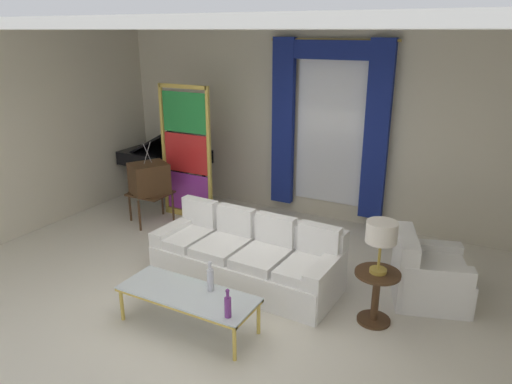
{
  "coord_description": "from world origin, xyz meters",
  "views": [
    {
      "loc": [
        2.73,
        -4.09,
        3.0
      ],
      "look_at": [
        0.03,
        0.9,
        1.05
      ],
      "focal_mm": 33.19,
      "sensor_mm": 36.0,
      "label": 1
    }
  ],
  "objects_px": {
    "armchair_white": "(426,276)",
    "stained_glass_divider": "(186,156)",
    "table_lamp_brass": "(381,234)",
    "grand_piano": "(167,155)",
    "peacock_figurine": "(202,215)",
    "bottle_blue_decanter": "(228,306)",
    "bottle_crystal_tall": "(210,279)",
    "coffee_table": "(188,295)",
    "couch_white_long": "(249,257)",
    "round_side_table": "(376,292)",
    "vintage_tv": "(149,180)"
  },
  "relations": [
    {
      "from": "bottle_crystal_tall",
      "to": "stained_glass_divider",
      "type": "distance_m",
      "value": 3.21
    },
    {
      "from": "coffee_table",
      "to": "peacock_figurine",
      "type": "bearing_deg",
      "value": 121.65
    },
    {
      "from": "round_side_table",
      "to": "table_lamp_brass",
      "type": "bearing_deg",
      "value": 0.0
    },
    {
      "from": "bottle_crystal_tall",
      "to": "vintage_tv",
      "type": "bearing_deg",
      "value": 141.76
    },
    {
      "from": "coffee_table",
      "to": "round_side_table",
      "type": "bearing_deg",
      "value": 31.09
    },
    {
      "from": "bottle_crystal_tall",
      "to": "armchair_white",
      "type": "distance_m",
      "value": 2.51
    },
    {
      "from": "bottle_crystal_tall",
      "to": "grand_piano",
      "type": "relative_size",
      "value": 0.23
    },
    {
      "from": "bottle_crystal_tall",
      "to": "peacock_figurine",
      "type": "distance_m",
      "value": 2.66
    },
    {
      "from": "bottle_crystal_tall",
      "to": "round_side_table",
      "type": "height_order",
      "value": "bottle_crystal_tall"
    },
    {
      "from": "peacock_figurine",
      "to": "grand_piano",
      "type": "distance_m",
      "value": 1.81
    },
    {
      "from": "bottle_blue_decanter",
      "to": "armchair_white",
      "type": "bearing_deg",
      "value": 52.41
    },
    {
      "from": "table_lamp_brass",
      "to": "bottle_blue_decanter",
      "type": "bearing_deg",
      "value": -132.61
    },
    {
      "from": "bottle_crystal_tall",
      "to": "couch_white_long",
      "type": "bearing_deg",
      "value": 97.09
    },
    {
      "from": "coffee_table",
      "to": "armchair_white",
      "type": "distance_m",
      "value": 2.74
    },
    {
      "from": "coffee_table",
      "to": "peacock_figurine",
      "type": "xyz_separation_m",
      "value": [
        -1.4,
        2.26,
        -0.16
      ]
    },
    {
      "from": "coffee_table",
      "to": "bottle_crystal_tall",
      "type": "height_order",
      "value": "bottle_crystal_tall"
    },
    {
      "from": "coffee_table",
      "to": "grand_piano",
      "type": "bearing_deg",
      "value": 130.9
    },
    {
      "from": "armchair_white",
      "to": "peacock_figurine",
      "type": "relative_size",
      "value": 1.71
    },
    {
      "from": "peacock_figurine",
      "to": "table_lamp_brass",
      "type": "xyz_separation_m",
      "value": [
        3.1,
        -1.23,
        0.81
      ]
    },
    {
      "from": "peacock_figurine",
      "to": "couch_white_long",
      "type": "bearing_deg",
      "value": -36.28
    },
    {
      "from": "couch_white_long",
      "to": "table_lamp_brass",
      "type": "xyz_separation_m",
      "value": [
        1.65,
        -0.17,
        0.72
      ]
    },
    {
      "from": "couch_white_long",
      "to": "round_side_table",
      "type": "distance_m",
      "value": 1.66
    },
    {
      "from": "couch_white_long",
      "to": "armchair_white",
      "type": "height_order",
      "value": "couch_white_long"
    },
    {
      "from": "grand_piano",
      "to": "armchair_white",
      "type": "bearing_deg",
      "value": -16.7
    },
    {
      "from": "bottle_blue_decanter",
      "to": "bottle_crystal_tall",
      "type": "height_order",
      "value": "bottle_crystal_tall"
    },
    {
      "from": "bottle_blue_decanter",
      "to": "round_side_table",
      "type": "bearing_deg",
      "value": 47.39
    },
    {
      "from": "grand_piano",
      "to": "bottle_crystal_tall",
      "type": "bearing_deg",
      "value": -45.88
    },
    {
      "from": "couch_white_long",
      "to": "coffee_table",
      "type": "distance_m",
      "value": 1.2
    },
    {
      "from": "couch_white_long",
      "to": "table_lamp_brass",
      "type": "relative_size",
      "value": 4.16
    },
    {
      "from": "couch_white_long",
      "to": "bottle_blue_decanter",
      "type": "bearing_deg",
      "value": -68.36
    },
    {
      "from": "coffee_table",
      "to": "table_lamp_brass",
      "type": "distance_m",
      "value": 2.1
    },
    {
      "from": "couch_white_long",
      "to": "bottle_blue_decanter",
      "type": "distance_m",
      "value": 1.49
    },
    {
      "from": "couch_white_long",
      "to": "armchair_white",
      "type": "relative_size",
      "value": 2.31
    },
    {
      "from": "bottle_blue_decanter",
      "to": "coffee_table",
      "type": "bearing_deg",
      "value": 163.9
    },
    {
      "from": "table_lamp_brass",
      "to": "stained_glass_divider",
      "type": "bearing_deg",
      "value": 156.75
    },
    {
      "from": "bottle_crystal_tall",
      "to": "grand_piano",
      "type": "height_order",
      "value": "grand_piano"
    },
    {
      "from": "couch_white_long",
      "to": "table_lamp_brass",
      "type": "bearing_deg",
      "value": -5.83
    },
    {
      "from": "armchair_white",
      "to": "stained_glass_divider",
      "type": "height_order",
      "value": "stained_glass_divider"
    },
    {
      "from": "coffee_table",
      "to": "stained_glass_divider",
      "type": "height_order",
      "value": "stained_glass_divider"
    },
    {
      "from": "bottle_blue_decanter",
      "to": "vintage_tv",
      "type": "xyz_separation_m",
      "value": [
        -2.86,
        2.25,
        0.2
      ]
    },
    {
      "from": "peacock_figurine",
      "to": "grand_piano",
      "type": "bearing_deg",
      "value": 145.31
    },
    {
      "from": "armchair_white",
      "to": "peacock_figurine",
      "type": "distance_m",
      "value": 3.53
    },
    {
      "from": "vintage_tv",
      "to": "peacock_figurine",
      "type": "bearing_deg",
      "value": 12.02
    },
    {
      "from": "couch_white_long",
      "to": "bottle_blue_decanter",
      "type": "relative_size",
      "value": 7.92
    },
    {
      "from": "couch_white_long",
      "to": "stained_glass_divider",
      "type": "height_order",
      "value": "stained_glass_divider"
    },
    {
      "from": "round_side_table",
      "to": "table_lamp_brass",
      "type": "relative_size",
      "value": 1.04
    },
    {
      "from": "table_lamp_brass",
      "to": "grand_piano",
      "type": "xyz_separation_m",
      "value": [
        -4.51,
        2.21,
        -0.23
      ]
    },
    {
      "from": "vintage_tv",
      "to": "grand_piano",
      "type": "xyz_separation_m",
      "value": [
        -0.55,
        1.16,
        0.07
      ]
    },
    {
      "from": "bottle_blue_decanter",
      "to": "bottle_crystal_tall",
      "type": "distance_m",
      "value": 0.53
    },
    {
      "from": "coffee_table",
      "to": "table_lamp_brass",
      "type": "bearing_deg",
      "value": 31.09
    }
  ]
}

